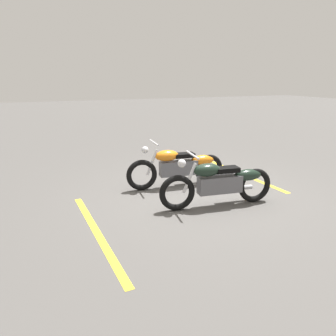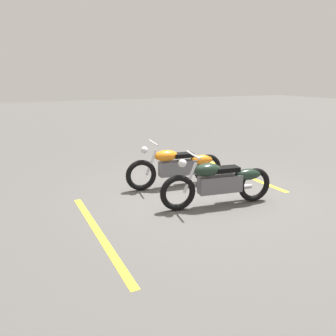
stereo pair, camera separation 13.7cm
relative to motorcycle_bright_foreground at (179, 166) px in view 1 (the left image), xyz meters
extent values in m
plane|color=#514F4C|center=(-0.17, 0.67, -0.46)|extent=(60.00, 60.00, 0.00)
torus|color=black|center=(0.83, -0.08, -0.13)|extent=(0.68, 0.18, 0.67)
torus|color=black|center=(-0.72, 0.07, -0.13)|extent=(0.68, 0.18, 0.67)
cube|color=#59595E|center=(0.01, 0.00, -0.04)|extent=(0.86, 0.30, 0.32)
ellipsoid|color=orange|center=(0.28, -0.02, 0.26)|extent=(0.55, 0.33, 0.24)
ellipsoid|color=orange|center=(-0.56, 0.06, 0.10)|extent=(0.58, 0.29, 0.22)
cube|color=black|center=(-0.12, 0.02, 0.24)|extent=(0.46, 0.28, 0.09)
cylinder|color=silver|center=(0.61, -0.06, 0.13)|extent=(0.27, 0.08, 0.56)
cylinder|color=silver|center=(0.56, -0.05, 0.56)|extent=(0.10, 0.62, 0.04)
sphere|color=silver|center=(0.75, -0.07, 0.42)|extent=(0.15, 0.15, 0.15)
cylinder|color=silver|center=(-0.40, -0.10, -0.20)|extent=(0.71, 0.16, 0.09)
torus|color=black|center=(0.61, 1.23, -0.13)|extent=(0.68, 0.20, 0.67)
torus|color=black|center=(-0.93, 1.45, -0.13)|extent=(0.68, 0.20, 0.67)
cube|color=#59595E|center=(-0.21, 1.35, -0.04)|extent=(0.86, 0.33, 0.32)
ellipsoid|color=black|center=(0.06, 1.31, 0.26)|extent=(0.55, 0.35, 0.24)
ellipsoid|color=black|center=(-0.77, 1.42, 0.10)|extent=(0.59, 0.32, 0.22)
cube|color=black|center=(-0.34, 1.36, 0.24)|extent=(0.47, 0.30, 0.09)
cylinder|color=silver|center=(0.39, 1.26, 0.13)|extent=(0.27, 0.09, 0.56)
cylinder|color=silver|center=(0.34, 1.27, 0.56)|extent=(0.12, 0.62, 0.04)
sphere|color=silver|center=(0.54, 1.24, 0.42)|extent=(0.15, 0.15, 0.15)
cylinder|color=silver|center=(-0.62, 1.26, -0.20)|extent=(0.71, 0.19, 0.09)
cube|color=yellow|center=(-1.86, -0.23, -0.46)|extent=(0.22, 3.20, 0.01)
cube|color=yellow|center=(2.15, 1.54, -0.46)|extent=(0.22, 3.20, 0.01)
camera|label=1|loc=(2.99, 6.26, 1.88)|focal=34.95mm
camera|label=2|loc=(3.11, 6.20, 1.88)|focal=34.95mm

